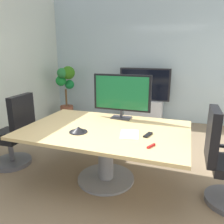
{
  "coord_description": "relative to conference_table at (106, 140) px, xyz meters",
  "views": [
    {
      "loc": [
        0.88,
        -2.28,
        1.66
      ],
      "look_at": [
        -0.06,
        0.43,
        0.88
      ],
      "focal_mm": 35.08,
      "sensor_mm": 36.0,
      "label": 1
    }
  ],
  "objects": [
    {
      "name": "conference_table",
      "position": [
        0.0,
        0.0,
        0.0
      ],
      "size": [
        2.06,
        1.34,
        0.73
      ],
      "color": "tan",
      "rests_on": "ground"
    },
    {
      "name": "wall_display_unit",
      "position": [
        -0.03,
        2.7,
        -0.12
      ],
      "size": [
        1.2,
        0.36,
        1.31
      ],
      "color": "#B7BABC",
      "rests_on": "ground"
    },
    {
      "name": "office_chair_left",
      "position": [
        -1.42,
        -0.07,
        -0.11
      ],
      "size": [
        0.61,
        0.58,
        1.09
      ],
      "rotation": [
        0.0,
        0.0,
        -1.51
      ],
      "color": "#4C4C51",
      "rests_on": "ground"
    },
    {
      "name": "potted_plant",
      "position": [
        -2.02,
        2.44,
        0.24
      ],
      "size": [
        0.51,
        0.58,
        1.33
      ],
      "color": "brown",
      "rests_on": "ground"
    },
    {
      "name": "conference_phone",
      "position": [
        -0.26,
        -0.24,
        0.19
      ],
      "size": [
        0.22,
        0.22,
        0.07
      ],
      "color": "black",
      "rests_on": "conference_table"
    },
    {
      "name": "whiteboard_marker",
      "position": [
        0.64,
        -0.38,
        0.17
      ],
      "size": [
        0.07,
        0.13,
        0.02
      ],
      "primitive_type": "cube",
      "rotation": [
        0.0,
        0.0,
        1.14
      ],
      "color": "red",
      "rests_on": "conference_table"
    },
    {
      "name": "tv_monitor",
      "position": [
        0.06,
        0.5,
        0.52
      ],
      "size": [
        0.84,
        0.18,
        0.64
      ],
      "color": "#333338",
      "rests_on": "conference_table"
    },
    {
      "name": "remote_control",
      "position": [
        0.55,
        -0.08,
        0.17
      ],
      "size": [
        0.09,
        0.18,
        0.02
      ],
      "primitive_type": "cube",
      "rotation": [
        0.0,
        0.0,
        -0.24
      ],
      "color": "black",
      "rests_on": "conference_table"
    },
    {
      "name": "wall_back_glass_partition",
      "position": [
        0.06,
        3.06,
        0.92
      ],
      "size": [
        5.39,
        0.1,
        2.98
      ],
      "primitive_type": "cube",
      "color": "#9EB2B7",
      "rests_on": "ground"
    },
    {
      "name": "paper_notepad",
      "position": [
        0.35,
        -0.12,
        0.17
      ],
      "size": [
        0.27,
        0.34,
        0.01
      ],
      "primitive_type": "cube",
      "rotation": [
        0.0,
        0.0,
        0.23
      ],
      "color": "white",
      "rests_on": "conference_table"
    },
    {
      "name": "ground_plane",
      "position": [
        0.06,
        -0.18,
        -0.57
      ],
      "size": [
        7.47,
        7.47,
        0.0
      ],
      "primitive_type": "plane",
      "color": "#7A664C"
    }
  ]
}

